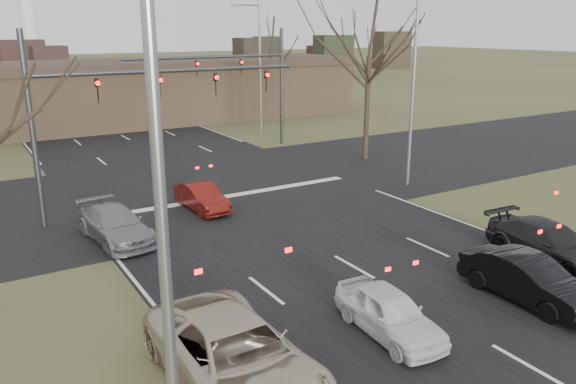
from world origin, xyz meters
The scene contains 17 objects.
ground centered at (0.00, 0.00, 0.00)m, with size 360.00×360.00×0.00m, color #404525.
road_main centered at (0.00, 60.00, 0.01)m, with size 14.00×300.00×0.02m, color black.
road_cross centered at (0.00, 15.00, 0.01)m, with size 200.00×14.00×0.02m, color black.
building centered at (2.00, 38.00, 2.67)m, with size 42.40×10.40×5.30m.
mast_arm_near centered at (-5.23, 13.00, 5.07)m, with size 12.12×0.24×8.00m.
mast_arm_far centered at (6.18, 23.00, 5.02)m, with size 11.12×0.24×8.00m.
streetlight_left centered at (-8.82, -4.00, 5.59)m, with size 2.34×0.25×10.00m.
streetlight_right_near centered at (8.82, 10.00, 5.59)m, with size 2.34×0.25×10.00m.
streetlight_right_far centered at (9.32, 27.00, 5.59)m, with size 2.34×0.25×10.00m.
tree_right_near centered at (11.00, 16.00, 8.90)m, with size 6.90×6.90×11.50m.
tree_right_far centered at (15.00, 35.00, 6.96)m, with size 5.40×5.40×9.00m.
car_silver_suv centered at (-6.50, -0.97, 0.81)m, with size 2.70×5.86×1.63m, color #BEB09A.
car_white_sedan centered at (-1.90, -0.97, 0.63)m, with size 1.49×3.71×1.26m, color silver.
car_black_hatch centered at (2.98, -1.67, 0.70)m, with size 1.48×4.24×1.40m, color black.
car_charcoal_sedan centered at (6.25, -0.16, 0.69)m, with size 1.93×4.75×1.38m, color black.
car_grey_ahead centered at (-6.34, 9.91, 0.66)m, with size 1.84×4.51×1.31m, color gray.
car_red_ahead centered at (-1.94, 11.74, 0.60)m, with size 1.26×3.62×1.19m, color #57100C.
Camera 1 is at (-11.32, -11.15, 8.01)m, focal length 35.00 mm.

